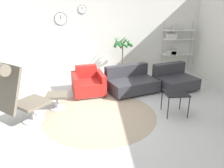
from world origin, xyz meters
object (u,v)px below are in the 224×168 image
(couch_second, at_px, (174,80))
(side_table, at_px, (176,95))
(armchair_red, at_px, (88,84))
(shelf_unit, at_px, (175,42))
(ottoman, at_px, (57,98))
(couch_low, at_px, (131,83))
(lounge_chair, at_px, (14,90))
(potted_plant, at_px, (122,55))

(couch_second, height_order, side_table, couch_second)
(armchair_red, height_order, shelf_unit, shelf_unit)
(ottoman, xyz_separation_m, couch_low, (1.84, 0.90, -0.01))
(armchair_red, xyz_separation_m, shelf_unit, (2.93, 1.79, 0.78))
(ottoman, height_order, armchair_red, armchair_red)
(lounge_chair, height_order, shelf_unit, shelf_unit)
(couch_second, distance_m, shelf_unit, 1.88)
(ottoman, distance_m, couch_second, 3.24)
(ottoman, height_order, shelf_unit, shelf_unit)
(ottoman, distance_m, couch_low, 2.05)
(couch_low, relative_size, potted_plant, 1.12)
(lounge_chair, distance_m, potted_plant, 3.88)
(armchair_red, distance_m, side_table, 2.27)
(potted_plant, bearing_deg, couch_low, -87.62)
(ottoman, xyz_separation_m, couch_second, (3.08, 0.99, -0.01))
(side_table, bearing_deg, couch_low, 116.67)
(lounge_chair, relative_size, ottoman, 2.91)
(couch_second, relative_size, side_table, 2.49)
(potted_plant, bearing_deg, shelf_unit, 9.60)
(couch_low, height_order, side_table, couch_low)
(couch_low, height_order, potted_plant, potted_plant)
(ottoman, bearing_deg, shelf_unit, 35.66)
(lounge_chair, xyz_separation_m, couch_low, (2.45, 1.67, -0.53))
(armchair_red, bearing_deg, lounge_chair, 39.76)
(potted_plant, distance_m, shelf_unit, 1.90)
(couch_low, height_order, couch_second, same)
(shelf_unit, bearing_deg, couch_second, -108.49)
(couch_second, bearing_deg, potted_plant, -64.77)
(armchair_red, relative_size, couch_low, 0.63)
(shelf_unit, bearing_deg, armchair_red, -148.53)
(couch_low, height_order, shelf_unit, shelf_unit)
(armchair_red, height_order, couch_low, armchair_red)
(potted_plant, height_order, shelf_unit, shelf_unit)
(couch_low, relative_size, side_table, 2.97)
(ottoman, xyz_separation_m, armchair_red, (0.69, 0.80, 0.02))
(ottoman, relative_size, couch_low, 0.31)
(ottoman, xyz_separation_m, shelf_unit, (3.62, 2.60, 0.80))
(ottoman, distance_m, armchair_red, 1.06)
(shelf_unit, bearing_deg, couch_low, -136.31)
(side_table, bearing_deg, armchair_red, 145.00)
(couch_second, bearing_deg, ottoman, -1.92)
(potted_plant, bearing_deg, ottoman, -127.97)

